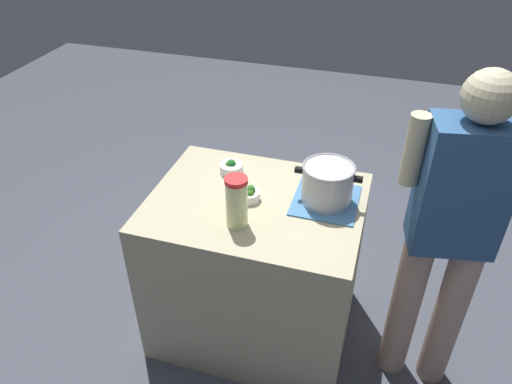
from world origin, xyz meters
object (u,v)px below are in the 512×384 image
object	(u,v)px
person_cook	(449,236)
broccoli_bowl_front	(249,194)
broccoli_bowl_center	(231,168)
cooking_pot	(328,183)
lemonade_pitcher	(237,202)

from	to	relation	value
person_cook	broccoli_bowl_front	bearing A→B (deg)	177.04
broccoli_bowl_front	broccoli_bowl_center	distance (m)	0.25
cooking_pot	broccoli_bowl_front	size ratio (longest dim) A/B	2.85
broccoli_bowl_front	broccoli_bowl_center	size ratio (longest dim) A/B	0.91
broccoli_bowl_front	person_cook	size ratio (longest dim) A/B	0.07
cooking_pot	person_cook	distance (m)	0.57
cooking_pot	broccoli_bowl_center	xyz separation A→B (m)	(-0.51, 0.11, -0.08)
lemonade_pitcher	broccoli_bowl_center	distance (m)	0.44
broccoli_bowl_front	person_cook	xyz separation A→B (m)	(0.90, -0.05, 0.00)
broccoli_bowl_center	cooking_pot	bearing A→B (deg)	-11.75
cooking_pot	lemonade_pitcher	size ratio (longest dim) A/B	1.28
person_cook	broccoli_bowl_center	bearing A→B (deg)	167.05
person_cook	lemonade_pitcher	bearing A→B (deg)	-170.52
cooking_pot	broccoli_bowl_front	world-z (taller)	cooking_pot
cooking_pot	lemonade_pitcher	world-z (taller)	lemonade_pitcher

